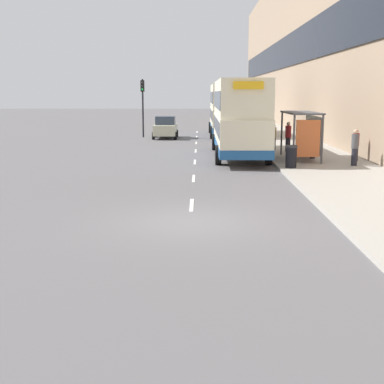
{
  "coord_description": "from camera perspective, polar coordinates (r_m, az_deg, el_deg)",
  "views": [
    {
      "loc": [
        0.26,
        -14.73,
        3.6
      ],
      "look_at": [
        -0.18,
        15.27,
        -1.97
      ],
      "focal_mm": 50.0,
      "sensor_mm": 36.0,
      "label": 1
    }
  ],
  "objects": [
    {
      "name": "double_decker_bus_near",
      "position": [
        30.56,
        5.04,
        8.01
      ],
      "size": [
        2.85,
        11.12,
        4.3
      ],
      "color": "beige",
      "rests_on": "ground_plane"
    },
    {
      "name": "ground_plane",
      "position": [
        15.17,
        -0.16,
        -3.22
      ],
      "size": [
        220.0,
        220.0,
        0.0
      ],
      "primitive_type": "plane",
      "color": "#5B595B"
    },
    {
      "name": "lane_mark_0",
      "position": [
        17.42,
        -0.03,
        -1.39
      ],
      "size": [
        0.12,
        2.0,
        0.01
      ],
      "color": "silver",
      "rests_on": "ground_plane"
    },
    {
      "name": "lane_mark_2",
      "position": [
        28.3,
        0.31,
        3.22
      ],
      "size": [
        0.12,
        2.0,
        0.01
      ],
      "color": "silver",
      "rests_on": "ground_plane"
    },
    {
      "name": "pedestrian_3",
      "position": [
        29.35,
        12.77,
        5.21
      ],
      "size": [
        0.34,
        0.34,
        1.71
      ],
      "color": "#23232D",
      "rests_on": "ground_plane"
    },
    {
      "name": "car_0",
      "position": [
        43.34,
        -2.85,
        6.89
      ],
      "size": [
        1.93,
        3.88,
        1.77
      ],
      "rotation": [
        0.0,
        0.0,
        3.14
      ],
      "color": "#B7B799",
      "rests_on": "ground_plane"
    },
    {
      "name": "traffic_light_far_kerb",
      "position": [
        44.27,
        -5.28,
        9.92
      ],
      "size": [
        0.3,
        0.32,
        4.7
      ],
      "color": "black",
      "rests_on": "ground_plane"
    },
    {
      "name": "bus_shelter",
      "position": [
        28.67,
        12.01,
        6.84
      ],
      "size": [
        1.6,
        4.2,
        2.48
      ],
      "color": "#4C4C51",
      "rests_on": "ground_plane"
    },
    {
      "name": "lane_mark_1",
      "position": [
        22.84,
        0.18,
        1.46
      ],
      "size": [
        0.12,
        2.0,
        0.01
      ],
      "color": "silver",
      "rests_on": "ground_plane"
    },
    {
      "name": "pedestrian_2",
      "position": [
        28.98,
        17.08,
        4.87
      ],
      "size": [
        0.32,
        0.32,
        1.64
      ],
      "color": "#23232D",
      "rests_on": "ground_plane"
    },
    {
      "name": "lane_mark_6",
      "position": [
        50.25,
        0.54,
        6.42
      ],
      "size": [
        0.12,
        2.0,
        0.01
      ],
      "color": "silver",
      "rests_on": "ground_plane"
    },
    {
      "name": "pedestrian_at_shelter",
      "position": [
        26.94,
        16.98,
        4.59
      ],
      "size": [
        0.35,
        0.35,
        1.75
      ],
      "color": "#23232D",
      "rests_on": "ground_plane"
    },
    {
      "name": "double_decker_bus_ahead",
      "position": [
        45.92,
        3.68,
        8.86
      ],
      "size": [
        2.85,
        10.07,
        4.3
      ],
      "color": "beige",
      "rests_on": "ground_plane"
    },
    {
      "name": "pedestrian_1",
      "position": [
        33.2,
        8.71,
        5.84
      ],
      "size": [
        0.32,
        0.32,
        1.6
      ],
      "color": "#23232D",
      "rests_on": "ground_plane"
    },
    {
      "name": "lane_mark_3",
      "position": [
        33.77,
        0.39,
        4.41
      ],
      "size": [
        0.12,
        2.0,
        0.01
      ],
      "color": "silver",
      "rests_on": "ground_plane"
    },
    {
      "name": "terrace_facade",
      "position": [
        54.43,
        12.11,
        15.52
      ],
      "size": [
        3.1,
        93.0,
        17.13
      ],
      "color": "#9E846B",
      "rests_on": "ground_plane"
    },
    {
      "name": "pedestrian_4",
      "position": [
        32.45,
        10.21,
        5.85
      ],
      "size": [
        0.35,
        0.35,
        1.78
      ],
      "color": "#23232D",
      "rests_on": "ground_plane"
    },
    {
      "name": "pavement",
      "position": [
        53.71,
        7.56,
        6.66
      ],
      "size": [
        5.0,
        93.0,
        0.14
      ],
      "color": "#A39E93",
      "rests_on": "ground_plane"
    },
    {
      "name": "lane_mark_5",
      "position": [
        44.75,
        0.51,
        5.91
      ],
      "size": [
        0.12,
        2.0,
        0.01
      ],
      "color": "silver",
      "rests_on": "ground_plane"
    },
    {
      "name": "litter_bin",
      "position": [
        25.53,
        10.53,
        3.75
      ],
      "size": [
        0.55,
        0.55,
        1.05
      ],
      "color": "black",
      "rests_on": "ground_plane"
    },
    {
      "name": "lane_mark_4",
      "position": [
        39.26,
        0.46,
        5.27
      ],
      "size": [
        0.12,
        2.0,
        0.01
      ],
      "color": "silver",
      "rests_on": "ground_plane"
    }
  ]
}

